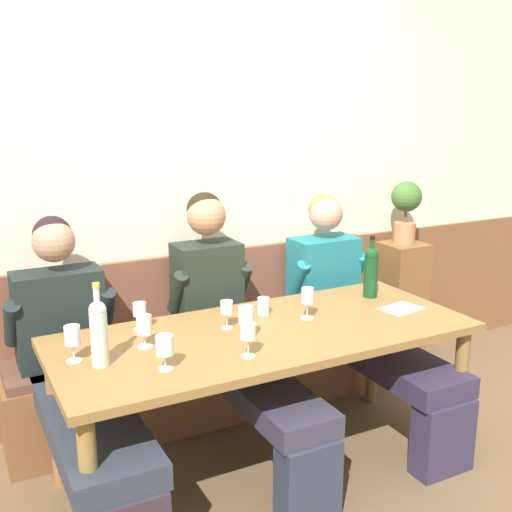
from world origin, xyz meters
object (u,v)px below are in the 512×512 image
object	(u,v)px
wine_glass_near_bucket	(144,326)
water_tumbler_center	(263,306)
wine_glass_right_end	(248,333)
wine_glass_center_front	(140,311)
wall_bench	(210,367)
person_center_left_seat	(355,311)
person_right_seat	(76,366)
potted_plant	(406,207)
wine_glass_left_end	(246,317)
wine_glass_mid_right	(308,297)
wine_glass_center_rear	(227,308)
wine_glass_mid_left	(72,337)
dining_table	(266,347)
wine_glass_by_bottle	(165,347)
wine_bottle_green_tall	(371,270)
wine_bottle_clear_water	(99,331)
person_left_seat	(231,325)

from	to	relation	value
wine_glass_near_bucket	water_tumbler_center	world-z (taller)	wine_glass_near_bucket
wine_glass_right_end	wine_glass_center_front	xyz separation A→B (m)	(-0.31, 0.53, -0.01)
wall_bench	person_center_left_seat	distance (m)	0.92
person_right_seat	wine_glass_right_end	size ratio (longest dim) A/B	8.53
wine_glass_near_bucket	potted_plant	xyz separation A→B (m)	(2.03, 0.65, 0.28)
wine_glass_left_end	wine_glass_near_bucket	bearing A→B (deg)	164.18
wine_glass_mid_right	person_right_seat	bearing A→B (deg)	166.58
wine_glass_center_rear	wine_glass_mid_left	world-z (taller)	wine_glass_mid_left
dining_table	wine_glass_left_end	xyz separation A→B (m)	(-0.13, -0.05, 0.19)
wine_glass_by_bottle	water_tumbler_center	xyz separation A→B (m)	(0.67, 0.41, -0.05)
wine_glass_near_bucket	wine_bottle_green_tall	bearing A→B (deg)	5.14
wine_glass_left_end	wine_glass_mid_left	distance (m)	0.76
wine_glass_left_end	potted_plant	distance (m)	1.79
wall_bench	wine_glass_left_end	bearing A→B (deg)	-100.03
wine_glass_mid_left	wine_glass_by_bottle	bearing A→B (deg)	-39.28
wine_bottle_green_tall	person_center_left_seat	bearing A→B (deg)	86.74
wine_glass_near_bucket	potted_plant	distance (m)	2.15
wine_glass_mid_left	person_center_left_seat	bearing A→B (deg)	9.28
person_center_left_seat	wine_glass_center_rear	world-z (taller)	person_center_left_seat
wine_bottle_clear_water	wine_glass_near_bucket	xyz separation A→B (m)	(0.22, 0.11, -0.05)
water_tumbler_center	person_right_seat	bearing A→B (deg)	173.58
wine_glass_center_front	wine_glass_mid_left	bearing A→B (deg)	-147.59
wine_glass_left_end	wine_glass_center_rear	distance (m)	0.17
wine_glass_center_rear	potted_plant	bearing A→B (deg)	20.66
wine_glass_mid_left	wine_glass_right_end	distance (m)	0.74
wine_glass_center_front	wine_glass_near_bucket	bearing A→B (deg)	-102.15
person_right_seat	potted_plant	distance (m)	2.39
dining_table	person_right_seat	distance (m)	0.89
wine_bottle_clear_water	wine_glass_right_end	size ratio (longest dim) A/B	2.38
wine_bottle_clear_water	wine_glass_mid_right	size ratio (longest dim) A/B	2.23
wine_bottle_green_tall	wine_glass_left_end	world-z (taller)	wine_bottle_green_tall
wine_glass_center_front	water_tumbler_center	world-z (taller)	wine_glass_center_front
wine_bottle_green_tall	wine_glass_left_end	xyz separation A→B (m)	(-0.90, -0.25, -0.05)
person_right_seat	wine_glass_left_end	xyz separation A→B (m)	(0.70, -0.37, 0.24)
person_right_seat	wine_bottle_green_tall	bearing A→B (deg)	-4.37
dining_table	wine_glass_near_bucket	world-z (taller)	wine_glass_near_bucket
potted_plant	wine_glass_near_bucket	bearing A→B (deg)	-162.25
water_tumbler_center	wine_bottle_clear_water	bearing A→B (deg)	-164.66
water_tumbler_center	person_center_left_seat	bearing A→B (deg)	10.20
person_left_seat	wall_bench	bearing A→B (deg)	87.49
wine_glass_right_end	wine_bottle_clear_water	bearing A→B (deg)	160.87
person_left_seat	wine_bottle_green_tall	size ratio (longest dim) A/B	3.79
wine_glass_left_end	wine_glass_center_front	xyz separation A→B (m)	(-0.40, 0.34, -0.01)
person_right_seat	wine_glass_mid_right	world-z (taller)	person_right_seat
person_center_left_seat	wine_glass_near_bucket	xyz separation A→B (m)	(-1.35, -0.26, 0.23)
wine_glass_near_bucket	water_tumbler_center	size ratio (longest dim) A/B	1.66
dining_table	wine_glass_near_bucket	bearing A→B (deg)	172.76
wine_glass_mid_left	potted_plant	bearing A→B (deg)	15.78
wine_bottle_clear_water	wine_glass_by_bottle	size ratio (longest dim) A/B	2.45
wine_glass_mid_left	wine_glass_by_bottle	xyz separation A→B (m)	(0.31, -0.26, -0.01)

